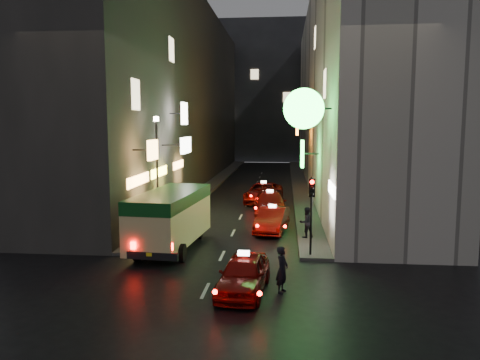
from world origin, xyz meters
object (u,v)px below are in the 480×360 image
(taxi_near, at_px, (244,271))
(minibus, at_px, (171,213))
(traffic_light, at_px, (312,199))
(pedestrian_crossing, at_px, (282,266))
(lamp_post, at_px, (157,165))

(taxi_near, bearing_deg, minibus, 126.11)
(traffic_light, bearing_deg, taxi_near, -120.28)
(pedestrian_crossing, relative_size, lamp_post, 0.30)
(minibus, xyz_separation_m, traffic_light, (6.59, -0.98, 0.93))
(minibus, bearing_deg, pedestrian_crossing, -44.95)
(pedestrian_crossing, xyz_separation_m, traffic_light, (1.24, 4.36, 1.74))
(taxi_near, xyz_separation_m, pedestrian_crossing, (1.37, 0.12, 0.16))
(pedestrian_crossing, bearing_deg, lamp_post, 56.60)
(lamp_post, bearing_deg, minibus, -65.60)
(minibus, distance_m, pedestrian_crossing, 7.60)
(traffic_light, bearing_deg, minibus, 171.51)
(taxi_near, bearing_deg, pedestrian_crossing, 4.91)
(pedestrian_crossing, xyz_separation_m, lamp_post, (-6.96, 8.88, 2.77))
(pedestrian_crossing, relative_size, traffic_light, 0.54)
(taxi_near, bearing_deg, lamp_post, 121.83)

